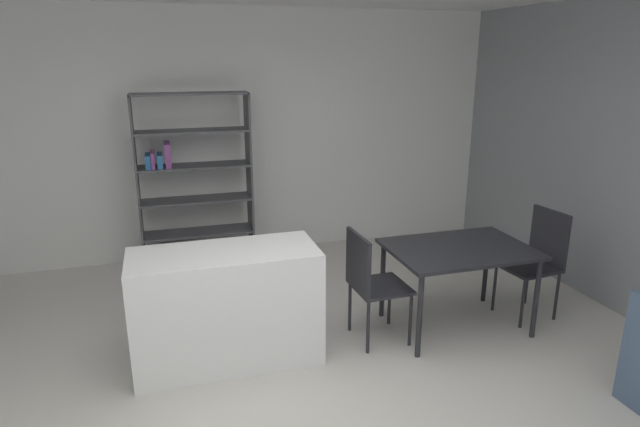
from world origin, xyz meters
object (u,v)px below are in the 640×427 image
(open_bookshelf, at_px, (189,190))
(dining_chair_window_side, at_px, (538,255))
(dining_chair_island_side, at_px, (369,278))
(kitchen_island, at_px, (227,306))
(dining_table, at_px, (459,255))

(open_bookshelf, xyz_separation_m, dining_chair_window_side, (2.90, -2.07, -0.32))
(dining_chair_window_side, distance_m, dining_chair_island_side, 1.63)
(kitchen_island, relative_size, dining_table, 1.18)
(dining_table, bearing_deg, open_bookshelf, 135.02)
(dining_chair_window_side, bearing_deg, dining_table, -94.94)
(kitchen_island, height_order, dining_table, kitchen_island)
(open_bookshelf, xyz_separation_m, dining_chair_island_side, (1.27, -2.09, -0.33))
(open_bookshelf, bearing_deg, kitchen_island, -86.67)
(open_bookshelf, relative_size, dining_chair_island_side, 2.04)
(dining_chair_window_side, bearing_deg, open_bookshelf, -131.19)
(kitchen_island, xyz_separation_m, dining_table, (1.97, -0.04, 0.21))
(open_bookshelf, distance_m, dining_chair_window_side, 3.58)
(dining_table, distance_m, dining_chair_island_side, 0.82)
(open_bookshelf, height_order, dining_chair_island_side, open_bookshelf)
(dining_table, height_order, dining_chair_window_side, dining_chair_window_side)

